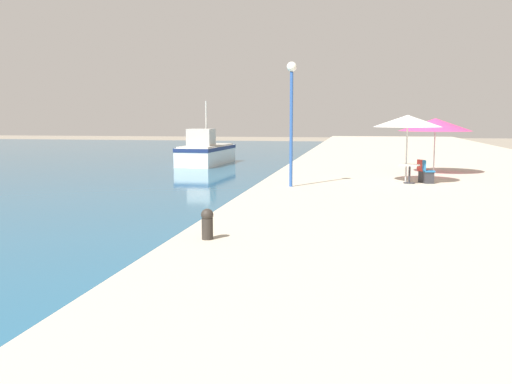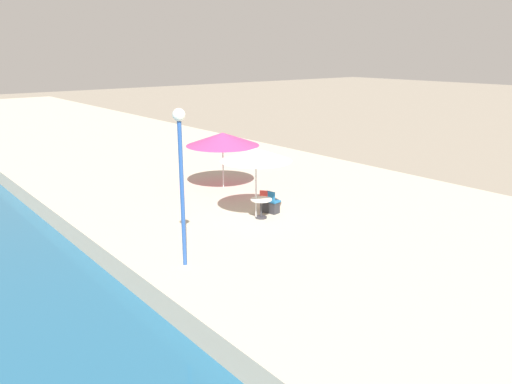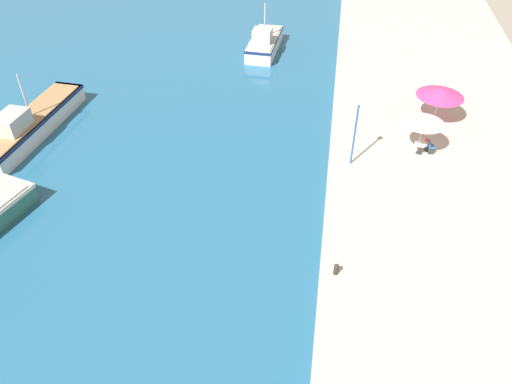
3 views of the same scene
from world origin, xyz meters
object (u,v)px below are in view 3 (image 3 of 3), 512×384
Objects in this scene: cafe_chair_right at (431,149)px; mooring_bollard at (336,269)px; cafe_umbrella_pink at (424,120)px; cafe_table at (420,146)px; fishing_boat_far at (264,42)px; fishing_boat_mid at (31,123)px; cafe_chair_left at (428,146)px; lamppost at (357,121)px; cafe_umbrella_white at (441,92)px.

cafe_chair_right is 1.39× the size of mooring_bollard.
cafe_umbrella_pink reaches higher than cafe_table.
fishing_boat_far is 10.50× the size of mooring_bollard.
fishing_boat_far reaches higher than mooring_bollard.
fishing_boat_far is at bearing 54.05° from fishing_boat_mid.
fishing_boat_mid is 26.90m from cafe_umbrella_pink.
cafe_umbrella_pink is (12.52, -16.02, 2.29)m from fishing_boat_far.
fishing_boat_far is 7.55× the size of cafe_chair_left.
cafe_chair_right is at bearing 21.02° from lamppost.
lamppost is (-5.14, -1.97, 2.77)m from cafe_chair_right.
fishing_boat_mid is 11.99× the size of cafe_chair_right.
cafe_table is at bearing 22.69° from lamppost.
fishing_boat_far is 18.44m from cafe_umbrella_white.
cafe_chair_left is (0.59, 0.42, -0.21)m from cafe_table.
lamppost is at bearing -132.93° from cafe_umbrella_white.
fishing_boat_far is 7.55× the size of cafe_chair_right.
cafe_umbrella_white is 5.04× the size of mooring_bollard.
fishing_boat_far reaches higher than cafe_chair_left.
fishing_boat_far is (14.27, 16.93, -0.01)m from fishing_boat_mid.
cafe_chair_left is at bearing -167.33° from cafe_chair_right.
fishing_boat_far is 20.57m from cafe_chair_left.
fishing_boat_far is at bearing 128.03° from cafe_table.
cafe_table is at bearing -49.18° from cafe_umbrella_pink.
cafe_chair_right is at bearing 63.51° from mooring_bollard.
lamppost is at bearing -157.31° from cafe_table.
cafe_chair_right is (0.71, 0.12, -0.21)m from cafe_table.
fishing_boat_mid reaches higher than cafe_chair_right.
cafe_chair_left is 1.00× the size of cafe_chair_right.
cafe_umbrella_white is 4.98m from cafe_table.
mooring_bollard is at bearing -36.37° from cafe_chair_right.
fishing_boat_mid is at bearing -178.05° from cafe_umbrella_pink.
fishing_boat_mid is at bearing -122.75° from cafe_chair_left.
cafe_table is 12.46m from mooring_bollard.
cafe_chair_left reaches higher than mooring_bollard.
mooring_bollard is 9.95m from lamppost.
cafe_table is at bearing -107.91° from cafe_umbrella_white.
fishing_boat_far is at bearing 140.25° from cafe_umbrella_white.
fishing_boat_mid reaches higher than cafe_table.
cafe_umbrella_white is (1.57, 4.31, -0.19)m from cafe_umbrella_pink.
cafe_umbrella_white is at bearing 70.02° from cafe_umbrella_pink.
fishing_boat_mid is 24.33m from mooring_bollard.
cafe_chair_right is at bearing -12.67° from cafe_chair_left.
cafe_umbrella_pink is 4.05× the size of mooring_bollard.
lamppost reaches higher than cafe_umbrella_white.
cafe_chair_right is (-0.73, -4.33, -1.91)m from cafe_umbrella_white.
cafe_chair_right is (0.12, -0.29, 0.00)m from cafe_chair_left.
cafe_chair_right is (27.63, 0.89, 0.18)m from fishing_boat_mid.
fishing_boat_mid is at bearing -169.57° from cafe_umbrella_white.
fishing_boat_mid is 11.99× the size of cafe_chair_left.
cafe_table is 1.22× the size of mooring_bollard.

